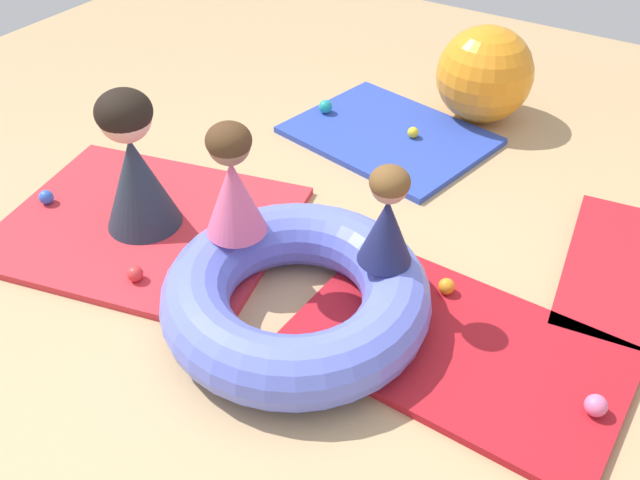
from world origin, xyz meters
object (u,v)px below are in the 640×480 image
(play_ball_green, at_px, (239,223))
(inflatable_cushion, at_px, (296,295))
(play_ball_red, at_px, (135,274))
(play_ball_teal, at_px, (326,107))
(adult_seated, at_px, (134,163))
(play_ball_yellow, at_px, (413,132))
(exercise_ball_large, at_px, (485,74))
(play_ball_blue, at_px, (46,197))
(play_ball_orange, at_px, (446,286))
(child_in_navy, at_px, (387,217))
(play_ball_pink, at_px, (596,405))
(child_in_pink, at_px, (232,181))

(play_ball_green, bearing_deg, inflatable_cushion, -30.86)
(play_ball_red, relative_size, play_ball_teal, 0.86)
(adult_seated, height_order, play_ball_teal, adult_seated)
(play_ball_teal, bearing_deg, play_ball_yellow, 1.60)
(play_ball_teal, height_order, exercise_ball_large, exercise_ball_large)
(play_ball_green, bearing_deg, exercise_ball_large, 73.33)
(play_ball_blue, relative_size, exercise_ball_large, 0.13)
(adult_seated, height_order, play_ball_blue, adult_seated)
(play_ball_red, relative_size, play_ball_orange, 0.99)
(play_ball_red, xyz_separation_m, play_ball_blue, (-0.87, 0.20, 0.00))
(inflatable_cushion, relative_size, exercise_ball_large, 1.92)
(play_ball_red, relative_size, play_ball_blue, 0.98)
(inflatable_cushion, height_order, child_in_navy, child_in_navy)
(play_ball_pink, bearing_deg, play_ball_teal, 145.06)
(inflatable_cushion, distance_m, exercise_ball_large, 2.25)
(inflatable_cushion, bearing_deg, child_in_navy, 42.94)
(child_in_pink, distance_m, play_ball_green, 0.59)
(play_ball_teal, bearing_deg, play_ball_blue, -113.69)
(play_ball_green, bearing_deg, play_ball_teal, 102.74)
(exercise_ball_large, bearing_deg, play_ball_red, -106.94)
(child_in_navy, relative_size, play_ball_teal, 5.23)
(play_ball_green, bearing_deg, play_ball_blue, -160.59)
(child_in_pink, relative_size, play_ball_red, 7.14)
(play_ball_teal, relative_size, play_ball_orange, 1.16)
(play_ball_blue, distance_m, play_ball_orange, 2.22)
(play_ball_yellow, distance_m, play_ball_blue, 2.21)
(child_in_pink, bearing_deg, play_ball_red, -105.92)
(adult_seated, distance_m, play_ball_green, 0.61)
(play_ball_yellow, xyz_separation_m, play_ball_orange, (0.77, -1.22, 0.00))
(child_in_navy, relative_size, play_ball_blue, 5.95)
(inflatable_cushion, distance_m, child_in_pink, 0.58)
(child_in_pink, bearing_deg, play_ball_pink, 38.55)
(play_ball_red, bearing_deg, play_ball_pink, 10.52)
(child_in_pink, bearing_deg, play_ball_green, 164.39)
(play_ball_pink, xyz_separation_m, play_ball_blue, (-2.94, -0.18, -0.01))
(play_ball_pink, relative_size, exercise_ball_large, 0.14)
(play_ball_pink, bearing_deg, play_ball_red, -169.48)
(child_in_pink, xyz_separation_m, play_ball_orange, (0.90, 0.40, -0.50))
(play_ball_pink, xyz_separation_m, play_ball_green, (-1.88, 0.19, 0.00))
(play_ball_orange, relative_size, exercise_ball_large, 0.12)
(play_ball_pink, bearing_deg, adult_seated, -179.47)
(child_in_pink, bearing_deg, play_ball_yellow, 121.48)
(play_ball_orange, xyz_separation_m, exercise_ball_large, (-0.54, 1.76, 0.23))
(child_in_navy, xyz_separation_m, adult_seated, (-1.35, -0.13, -0.12))
(child_in_pink, xyz_separation_m, play_ball_blue, (-1.26, -0.10, -0.49))
(child_in_navy, height_order, play_ball_red, child_in_navy)
(play_ball_red, bearing_deg, child_in_navy, 24.58)
(exercise_ball_large, bearing_deg, adult_seated, -116.21)
(inflatable_cushion, xyz_separation_m, play_ball_green, (-0.59, 0.36, -0.07))
(play_ball_yellow, xyz_separation_m, play_ball_pink, (1.55, -1.55, 0.01))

